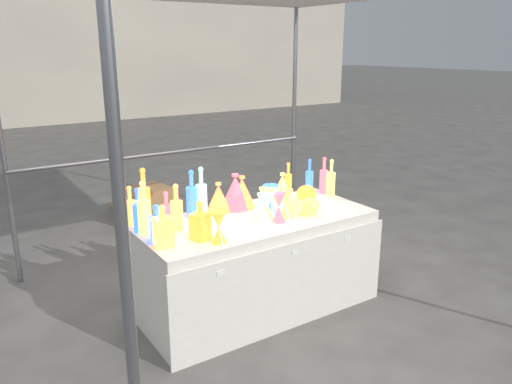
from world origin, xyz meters
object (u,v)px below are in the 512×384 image
bottle_0 (130,206)px  decanter_0 (163,226)px  cardboard_box_closed (144,205)px  hourglass_0 (219,227)px  display_table (257,263)px  lampshade_0 (219,197)px  globe_0 (309,207)px

bottle_0 → decanter_0: (0.04, -0.50, -0.01)m
cardboard_box_closed → hourglass_0: size_ratio=2.69×
cardboard_box_closed → decanter_0: bearing=-117.3°
display_table → hourglass_0: hourglass_0 is taller
hourglass_0 → lampshade_0: 0.65m
cardboard_box_closed → lampshade_0: size_ratio=2.41×
decanter_0 → lampshade_0: size_ratio=1.20×
bottle_0 → hourglass_0: bottle_0 is taller
display_table → cardboard_box_closed: (0.00, 2.40, -0.17)m
display_table → lampshade_0: bearing=119.8°
display_table → cardboard_box_closed: 2.41m
hourglass_0 → display_table: bearing=30.2°
display_table → lampshade_0: 0.59m
cardboard_box_closed → bottle_0: bottle_0 is taller
decanter_0 → hourglass_0: size_ratio=1.33×
cardboard_box_closed → bottle_0: bearing=-122.2°
display_table → hourglass_0: size_ratio=8.77×
decanter_0 → hourglass_0: bearing=-17.7°
decanter_0 → hourglass_0: (0.33, -0.14, -0.04)m
hourglass_0 → globe_0: 0.87m
cardboard_box_closed → globe_0: globe_0 is taller
bottle_0 → lampshade_0: bottle_0 is taller
globe_0 → lampshade_0: bearing=140.2°
bottle_0 → hourglass_0: (0.37, -0.64, -0.04)m
display_table → globe_0: size_ratio=12.15×
lampshade_0 → cardboard_box_closed: bearing=100.7°
bottle_0 → hourglass_0: bearing=-60.0°
display_table → bottle_0: bottle_0 is taller
decanter_0 → globe_0: size_ratio=1.85×
hourglass_0 → decanter_0: bearing=156.7°
globe_0 → bottle_0: bearing=157.0°
decanter_0 → globe_0: bearing=4.4°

